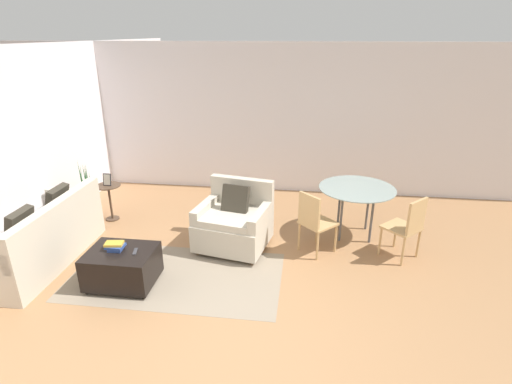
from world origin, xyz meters
TOP-DOWN VIEW (x-y plane):
  - ground_plane at (0.00, 0.00)m, footprint 20.00×20.00m
  - wall_back at (0.00, 4.02)m, footprint 12.00×0.06m
  - wall_left at (-3.31, 1.50)m, footprint 0.06×12.00m
  - area_rug at (-0.89, 0.82)m, footprint 2.66×1.43m
  - couch at (-2.76, 0.93)m, footprint 0.84×1.94m
  - armchair at (-0.29, 1.69)m, footprint 1.10×1.04m
  - ottoman at (-1.48, 0.59)m, footprint 0.80×0.62m
  - book_stack at (-1.55, 0.62)m, footprint 0.24×0.17m
  - tv_remote_primary at (-1.30, 0.60)m, footprint 0.08×0.16m
  - tv_remote_secondary at (-1.61, 0.72)m, footprint 0.13×0.13m
  - potted_plant at (-2.89, 2.38)m, footprint 0.33×0.33m
  - side_table at (-2.47, 2.30)m, footprint 0.39×0.39m
  - picture_frame at (-2.47, 2.30)m, footprint 0.13×0.07m
  - dining_table at (1.45, 2.26)m, footprint 1.11×1.11m
  - dining_chair_near_left at (0.83, 1.64)m, footprint 0.59×0.59m
  - dining_chair_near_right at (2.07, 1.64)m, footprint 0.59×0.59m

SIDE VIEW (x-z plane):
  - ground_plane at x=0.00m, z-range 0.00..0.00m
  - area_rug at x=-0.89m, z-range 0.00..0.01m
  - potted_plant at x=-2.89m, z-range -0.25..0.73m
  - ottoman at x=-1.48m, z-range 0.02..0.47m
  - couch at x=-2.76m, z-range -0.15..0.77m
  - armchair at x=-0.29m, z-range -0.10..0.83m
  - side_table at x=-2.47m, z-range 0.12..0.72m
  - tv_remote_primary at x=-1.30m, z-range 0.45..0.46m
  - tv_remote_secondary at x=-1.61m, z-range 0.45..0.46m
  - book_stack at x=-1.55m, z-range 0.45..0.55m
  - dining_chair_near_left at x=0.83m, z-range 0.07..0.97m
  - dining_chair_near_right at x=2.07m, z-range 0.07..0.97m
  - dining_table at x=1.45m, z-range 0.30..1.07m
  - picture_frame at x=-2.47m, z-range 0.60..0.80m
  - wall_back at x=0.00m, z-range 0.00..2.75m
  - wall_left at x=-3.31m, z-range 0.00..2.75m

